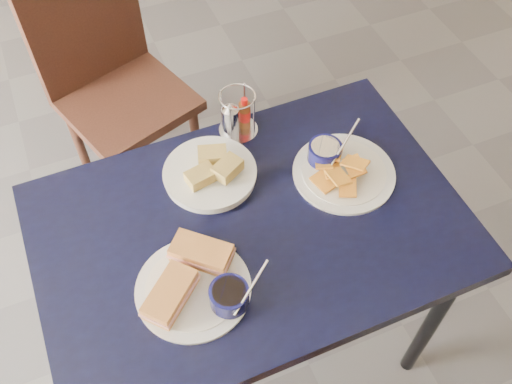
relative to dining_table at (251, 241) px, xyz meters
name	(u,v)px	position (x,y,z in m)	size (l,w,h in m)	color
ground	(178,325)	(-0.23, 0.16, -0.67)	(6.00, 6.00, 0.00)	#504F54
dining_table	(251,241)	(0.00, 0.00, 0.00)	(1.07, 0.72, 0.75)	black
chair_far	(117,72)	(-0.14, 0.95, -0.15)	(0.54, 0.54, 0.91)	black
sandwich_plate	(197,282)	(-0.18, -0.11, 0.10)	(0.30, 0.28, 0.12)	white
plantain_plate	(337,165)	(0.28, 0.07, 0.10)	(0.27, 0.27, 0.12)	white
bread_basket	(211,172)	(-0.04, 0.18, 0.10)	(0.24, 0.24, 0.07)	white
condiment_caddy	(236,117)	(0.08, 0.31, 0.13)	(0.11, 0.11, 0.14)	silver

